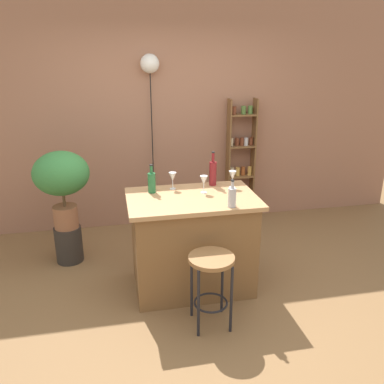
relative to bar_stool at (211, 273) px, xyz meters
The scene contains 14 objects.
ground 0.57m from the bar_stool, 95.88° to the left, with size 12.00×12.00×0.00m, color brown.
back_wall 2.44m from the bar_stool, 90.81° to the left, with size 6.40×0.10×2.80m, color #9E6B51.
kitchen_counter 0.61m from the bar_stool, 93.00° to the left, with size 1.18×0.76×0.92m.
bar_stool is the anchor object (origin of this frame).
spice_shelf 2.32m from the bar_stool, 66.37° to the left, with size 0.36×0.17×1.61m.
plant_stool 1.86m from the bar_stool, 132.38° to the left, with size 0.29×0.29×0.40m, color #2D2823.
potted_plant 1.90m from the bar_stool, 132.38° to the left, with size 0.57×0.51×0.83m.
bottle_olive_oil 0.66m from the bar_stool, 50.63° to the left, with size 0.07×0.07×0.24m.
bottle_sauce_amber 1.04m from the bar_stool, 115.09° to the left, with size 0.07×0.07×0.27m.
bottle_vinegar 1.09m from the bar_stool, 75.40° to the left, with size 0.07×0.07×0.34m.
wine_glass_left 1.05m from the bar_stool, 63.16° to the left, with size 0.07×0.07×0.16m.
wine_glass_center 0.90m from the bar_stool, 82.13° to the left, with size 0.07×0.07×0.16m.
wine_glass_right 1.04m from the bar_stool, 101.09° to the left, with size 0.07×0.07×0.16m.
pendant_globe_light 2.64m from the bar_stool, 95.76° to the left, with size 0.22×0.22×2.14m.
Camera 1 is at (-0.70, -3.10, 2.21)m, focal length 38.11 mm.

